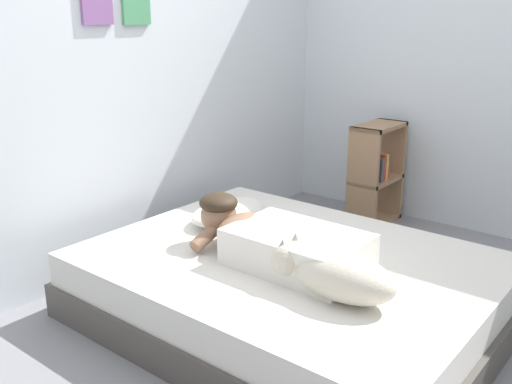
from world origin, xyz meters
TOP-DOWN VIEW (x-y plane):
  - ground_plane at (0.00, 0.00)m, footprint 11.62×11.62m
  - back_wall at (-0.00, 1.40)m, footprint 3.81×0.12m
  - side_wall_right at (1.95, 0.18)m, footprint 0.10×5.70m
  - bed at (0.04, 0.16)m, footprint 1.54×2.00m
  - pillow at (0.23, 0.73)m, footprint 0.52×0.32m
  - person_lying at (-0.05, 0.19)m, footprint 0.43×0.92m
  - dog at (-0.19, -0.24)m, footprint 0.26×0.57m
  - coffee_cup at (0.28, 0.67)m, footprint 0.12×0.09m
  - cell_phone at (0.27, -0.00)m, footprint 0.07×0.14m
  - bookshelf at (1.59, 0.50)m, footprint 0.45×0.24m

SIDE VIEW (x-z plane):
  - ground_plane at x=0.00m, z-range 0.00..0.00m
  - bed at x=0.04m, z-range 0.00..0.35m
  - cell_phone at x=0.27m, z-range 0.35..0.36m
  - bookshelf at x=1.59m, z-range 0.01..0.76m
  - coffee_cup at x=0.28m, z-range 0.35..0.43m
  - pillow at x=0.23m, z-range 0.35..0.46m
  - dog at x=-0.19m, z-range 0.35..0.56m
  - person_lying at x=-0.05m, z-range 0.32..0.59m
  - side_wall_right at x=1.95m, z-range 0.00..2.50m
  - back_wall at x=0.00m, z-range 0.00..2.50m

